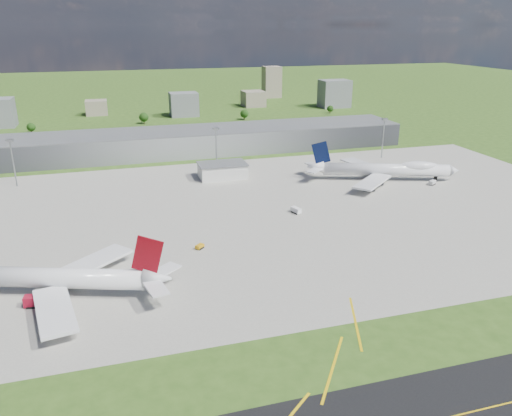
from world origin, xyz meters
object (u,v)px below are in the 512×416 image
object	(u,v)px
airliner_red_twin	(56,279)
van_white_far	(432,183)
airliner_blue_quad	(386,170)
tug_yellow	(200,247)
van_white_near	(296,211)
fire_truck	(38,301)

from	to	relation	value
airliner_red_twin	van_white_far	bearing A→B (deg)	-140.69
airliner_red_twin	van_white_far	xyz separation A→B (m)	(186.66, 67.71, -4.50)
van_white_far	airliner_blue_quad	bearing A→B (deg)	112.65
airliner_red_twin	airliner_blue_quad	bearing A→B (deg)	-134.12
airliner_red_twin	tug_yellow	world-z (taller)	airliner_red_twin
van_white_near	airliner_blue_quad	bearing A→B (deg)	-81.24
airliner_blue_quad	van_white_far	world-z (taller)	airliner_blue_quad
van_white_near	van_white_far	size ratio (longest dim) A/B	1.16
fire_truck	van_white_near	distance (m)	118.08
tug_yellow	van_white_far	xyz separation A→B (m)	(136.30, 46.06, 0.32)
airliner_red_twin	airliner_blue_quad	xyz separation A→B (m)	(166.43, 83.00, 0.37)
fire_truck	van_white_near	bearing A→B (deg)	34.28
airliner_blue_quad	van_white_near	world-z (taller)	airliner_blue_quad
tug_yellow	fire_truck	bearing A→B (deg)	166.44
van_white_near	airliner_red_twin	bearing A→B (deg)	96.32
airliner_blue_quad	fire_truck	bearing A→B (deg)	-133.32
tug_yellow	van_white_near	xyz separation A→B (m)	(49.71, 26.12, 0.47)
airliner_red_twin	van_white_far	size ratio (longest dim) A/B	14.95
tug_yellow	van_white_near	size ratio (longest dim) A/B	0.66
van_white_near	fire_truck	bearing A→B (deg)	97.84
fire_truck	tug_yellow	bearing A→B (deg)	33.66
airliner_red_twin	tug_yellow	xyz separation A→B (m)	(50.36, 21.65, -4.81)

